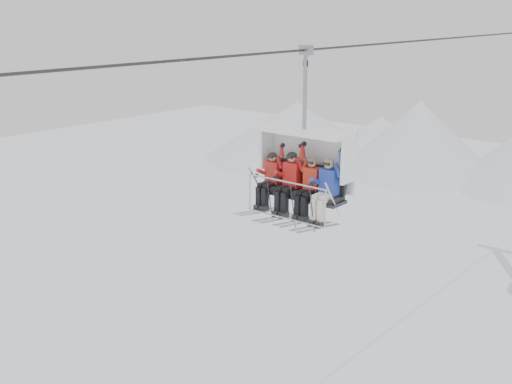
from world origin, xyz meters
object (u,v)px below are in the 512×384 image
Objects in this scene: chairlift_carrier at (307,161)px; skier_far_left at (270,178)px; skier_center_right at (310,185)px; skier_far_right at (326,188)px; skier_center_left at (290,180)px.

chairlift_carrier reaches higher than skier_far_left.
skier_center_right is 1.00× the size of skier_far_right.
skier_center_left is 1.05m from skier_far_right.
skier_far_right is (1.05, 0.00, 0.00)m from skier_center_left.
skier_center_right is at bearing -0.59° from skier_center_left.
skier_far_left is 1.65m from skier_far_right.
skier_far_left is 1.00× the size of skier_center_right.
skier_center_right is (1.18, 0.01, 0.02)m from skier_far_left.
skier_far_left is (-0.86, -0.32, -0.51)m from chairlift_carrier.
skier_far_left is 1.18m from skier_center_right.
skier_center_right is (0.32, -0.31, -0.49)m from chairlift_carrier.
skier_center_left is at bearing -131.49° from chairlift_carrier.
skier_far_right is at bearing 0.00° from skier_center_left.
chairlift_carrier reaches higher than skier_center_left.
chairlift_carrier is 0.96m from skier_far_right.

